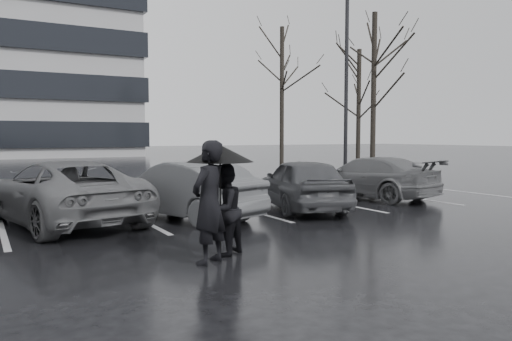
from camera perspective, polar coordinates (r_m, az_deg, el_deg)
The scene contains 13 objects.
ground at distance 10.68m, azimuth 1.57°, elevation -6.27°, with size 160.00×160.00×0.00m, color black.
car_main at distance 12.87m, azimuth 5.23°, elevation -1.50°, with size 1.59×3.95×1.34m, color black.
car_west_a at distance 11.57m, azimuth -8.11°, elevation -2.21°, with size 1.40×4.01×1.32m, color #333335.
car_west_b at distance 11.63m, azimuth -21.29°, elevation -2.29°, with size 2.27×4.92×1.37m, color #454547.
car_east at distance 15.52m, azimuth 12.70°, elevation -0.80°, with size 1.77×4.35×1.26m, color #454547.
pedestrian_left at distance 7.43m, azimuth -5.39°, elevation -3.63°, with size 0.67×0.44×1.84m, color black.
pedestrian_right at distance 7.96m, azimuth -3.65°, elevation -4.49°, with size 0.71×0.55×1.46m, color black.
umbrella at distance 7.77m, azimuth -4.12°, elevation 1.95°, with size 1.05×1.05×1.79m.
lamp_post at distance 22.30m, azimuth 10.28°, elevation 10.05°, with size 0.51×0.51×9.35m.
stall_stripes at distance 12.54m, azimuth -7.49°, elevation -4.75°, with size 19.72×5.00×0.00m.
tree_east at distance 25.85m, azimuth 13.29°, elevation 8.55°, with size 0.26×0.26×8.00m, color black.
tree_ne at distance 30.46m, azimuth 11.64°, elevation 6.92°, with size 0.26×0.26×7.00m, color black.
tree_north at distance 30.84m, azimuth 2.97°, elevation 8.36°, with size 0.26×0.26×8.50m, color black.
Camera 1 is at (-5.38, -9.02, 1.90)m, focal length 35.00 mm.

